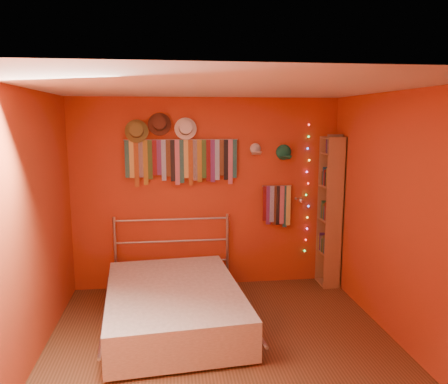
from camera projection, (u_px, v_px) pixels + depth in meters
name	position (u px, v px, depth m)	size (l,w,h in m)	color
ground	(224.00, 350.00, 4.25)	(3.50, 3.50, 0.00)	#4F331B
back_wall	(207.00, 194.00, 5.75)	(3.50, 0.02, 2.50)	#A3391A
right_wall	(401.00, 220.00, 4.26)	(0.02, 3.50, 2.50)	#A3391A
left_wall	(26.00, 232.00, 3.82)	(0.02, 3.50, 2.50)	#A3391A
ceiling	(224.00, 87.00, 3.83)	(3.50, 3.50, 0.02)	white
tie_rack	(182.00, 159.00, 5.57)	(1.45, 0.03, 0.60)	#AAAAAE
small_tie_rack	(277.00, 205.00, 5.83)	(0.40, 0.03, 0.57)	#AAAAAE
fedora_olive	(136.00, 131.00, 5.41)	(0.29, 0.16, 0.29)	olive
fedora_brown	(159.00, 124.00, 5.43)	(0.29, 0.16, 0.29)	#4E281C
fedora_white	(186.00, 128.00, 5.48)	(0.28, 0.15, 0.28)	white
cap_white	(255.00, 149.00, 5.68)	(0.16, 0.20, 0.16)	silver
cap_green	(284.00, 152.00, 5.74)	(0.19, 0.24, 0.19)	#16654A
fairy_lights	(307.00, 189.00, 5.88)	(0.06, 0.02, 1.75)	#FF3333
reading_lamp	(300.00, 200.00, 5.71)	(0.06, 0.27, 0.08)	#AAAAAE
bookshelf	(333.00, 211.00, 5.78)	(0.25, 0.34, 2.00)	#986E44
bed	(174.00, 304.00, 4.75)	(1.66, 2.11, 0.99)	#AAAAAE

